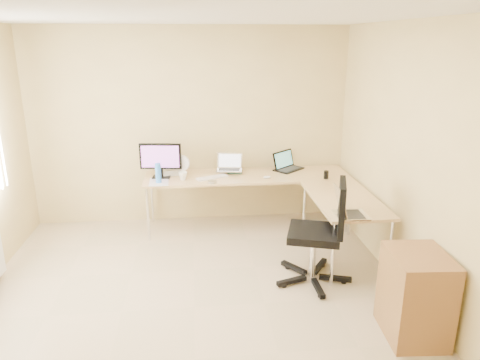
{
  "coord_description": "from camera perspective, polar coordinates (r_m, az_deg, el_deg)",
  "views": [
    {
      "loc": [
        0.05,
        -3.7,
        2.42
      ],
      "look_at": [
        0.55,
        1.1,
        0.9
      ],
      "focal_mm": 33.53,
      "sensor_mm": 36.0,
      "label": 1
    }
  ],
  "objects": [
    {
      "name": "white_box",
      "position": [
        5.9,
        -8.82,
        1.02
      ],
      "size": [
        0.25,
        0.21,
        0.08
      ],
      "primitive_type": "cube",
      "rotation": [
        0.0,
        0.0,
        0.28
      ],
      "color": "silver",
      "rests_on": "desk_main"
    },
    {
      "name": "papers",
      "position": [
        5.63,
        -10.27,
        -0.24
      ],
      "size": [
        0.24,
        0.34,
        0.01
      ],
      "primitive_type": "cube",
      "rotation": [
        0.0,
        0.0,
        0.03
      ],
      "color": "silver",
      "rests_on": "desk_main"
    },
    {
      "name": "laptop_black",
      "position": [
        6.07,
        6.24,
        2.44
      ],
      "size": [
        0.49,
        0.48,
        0.25
      ],
      "primitive_type": "cube",
      "rotation": [
        0.0,
        0.0,
        0.72
      ],
      "color": "black",
      "rests_on": "desk_main"
    },
    {
      "name": "desk_fan",
      "position": [
        5.8,
        -7.36,
        1.73
      ],
      "size": [
        0.26,
        0.26,
        0.26
      ],
      "primitive_type": "cylinder",
      "rotation": [
        0.0,
        0.0,
        -0.37
      ],
      "color": "silver",
      "rests_on": "desk_main"
    },
    {
      "name": "wall_back",
      "position": [
        6.05,
        -6.37,
        6.72
      ],
      "size": [
        4.5,
        0.0,
        4.5
      ],
      "primitive_type": "plane",
      "rotation": [
        1.57,
        0.0,
        0.0
      ],
      "color": "tan",
      "rests_on": "ground"
    },
    {
      "name": "office_chair",
      "position": [
        4.66,
        9.37,
        -7.08
      ],
      "size": [
        0.83,
        0.83,
        1.11
      ],
      "primitive_type": "cube",
      "rotation": [
        0.0,
        0.0,
        -0.3
      ],
      "color": "black",
      "rests_on": "ground"
    },
    {
      "name": "desk_return",
      "position": [
        5.26,
        12.93,
        -6.0
      ],
      "size": [
        0.7,
        1.3,
        0.73
      ],
      "primitive_type": "cube",
      "color": "tan",
      "rests_on": "ground"
    },
    {
      "name": "ceiling",
      "position": [
        3.7,
        -7.15,
        20.16
      ],
      "size": [
        4.5,
        4.5,
        0.0
      ],
      "primitive_type": "plane",
      "rotation": [
        3.14,
        0.0,
        0.0
      ],
      "color": "white",
      "rests_on": "ground"
    },
    {
      "name": "water_bottle",
      "position": [
        5.56,
        -10.36,
        0.86
      ],
      "size": [
        0.08,
        0.08,
        0.25
      ],
      "primitive_type": "cylinder",
      "rotation": [
        0.0,
        0.0,
        0.19
      ],
      "color": "blue",
      "rests_on": "desk_main"
    },
    {
      "name": "cabinet",
      "position": [
        4.13,
        21.38,
        -13.73
      ],
      "size": [
        0.5,
        0.6,
        0.79
      ],
      "primitive_type": "cube",
      "rotation": [
        0.0,
        0.0,
        -0.07
      ],
      "color": "#A87532",
      "rests_on": "ground"
    },
    {
      "name": "laptop_return",
      "position": [
        4.59,
        14.07,
        -3.0
      ],
      "size": [
        0.38,
        0.31,
        0.25
      ],
      "primitive_type": "cube",
      "rotation": [
        0.0,
        0.0,
        1.53
      ],
      "color": "silver",
      "rests_on": "desk_return"
    },
    {
      "name": "mug",
      "position": [
        5.66,
        -7.28,
        0.52
      ],
      "size": [
        0.12,
        0.12,
        0.1
      ],
      "primitive_type": "imported",
      "rotation": [
        0.0,
        0.0,
        0.12
      ],
      "color": "white",
      "rests_on": "desk_main"
    },
    {
      "name": "keyboard",
      "position": [
        5.71,
        -3.57,
        0.33
      ],
      "size": [
        0.42,
        0.27,
        0.02
      ],
      "primitive_type": "cube",
      "rotation": [
        0.0,
        0.0,
        0.42
      ],
      "color": "silver",
      "rests_on": "desk_main"
    },
    {
      "name": "mouse",
      "position": [
        5.69,
        3.46,
        0.35
      ],
      "size": [
        0.11,
        0.09,
        0.04
      ],
      "primitive_type": "ellipsoid",
      "rotation": [
        0.0,
        0.0,
        0.35
      ],
      "color": "white",
      "rests_on": "desk_main"
    },
    {
      "name": "cd_stack",
      "position": [
        5.51,
        -3.54,
        -0.23
      ],
      "size": [
        0.15,
        0.15,
        0.03
      ],
      "primitive_type": "cylinder",
      "rotation": [
        0.0,
        0.0,
        0.36
      ],
      "color": "silver",
      "rests_on": "desk_main"
    },
    {
      "name": "wall_right",
      "position": [
        4.37,
        22.25,
        1.33
      ],
      "size": [
        0.0,
        4.5,
        4.5
      ],
      "primitive_type": "plane",
      "rotation": [
        1.57,
        0.0,
        -1.57
      ],
      "color": "tan",
      "rests_on": "ground"
    },
    {
      "name": "floor",
      "position": [
        4.42,
        -5.84,
        -15.82
      ],
      "size": [
        4.5,
        4.5,
        0.0
      ],
      "primitive_type": "plane",
      "color": "tan",
      "rests_on": "ground"
    },
    {
      "name": "laptop_center",
      "position": [
        5.86,
        -1.38,
        2.24
      ],
      "size": [
        0.36,
        0.3,
        0.21
      ],
      "primitive_type": "cube",
      "rotation": [
        0.0,
        0.0,
        -0.17
      ],
      "color": "silver",
      "rests_on": "desk_main"
    },
    {
      "name": "black_cup",
      "position": [
        5.76,
        10.91,
        0.65
      ],
      "size": [
        0.06,
        0.06,
        0.1
      ],
      "primitive_type": "cylinder",
      "rotation": [
        0.0,
        0.0,
        0.04
      ],
      "color": "black",
      "rests_on": "desk_main"
    },
    {
      "name": "desk_main",
      "position": [
        5.95,
        0.93,
        -2.7
      ],
      "size": [
        2.65,
        0.7,
        0.73
      ],
      "primitive_type": "cube",
      "color": "tan",
      "rests_on": "ground"
    },
    {
      "name": "monitor",
      "position": [
        5.75,
        -10.07,
        2.45
      ],
      "size": [
        0.54,
        0.23,
        0.45
      ],
      "primitive_type": "cube",
      "rotation": [
        0.0,
        0.0,
        -0.12
      ],
      "color": "black",
      "rests_on": "desk_main"
    },
    {
      "name": "book_stack",
      "position": [
        6.01,
        -0.68,
        1.37
      ],
      "size": [
        0.22,
        0.28,
        0.04
      ],
      "primitive_type": "cube",
      "rotation": [
        0.0,
        0.0,
        -0.1
      ],
      "color": "#226C5D",
      "rests_on": "desk_main"
    },
    {
      "name": "wall_front",
      "position": [
        1.83,
        -6.66,
        -20.35
      ],
      "size": [
        4.5,
        0.0,
        4.5
      ],
      "primitive_type": "plane",
      "rotation": [
        -1.57,
        0.0,
        0.0
      ],
      "color": "tan",
      "rests_on": "ground"
    }
  ]
}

